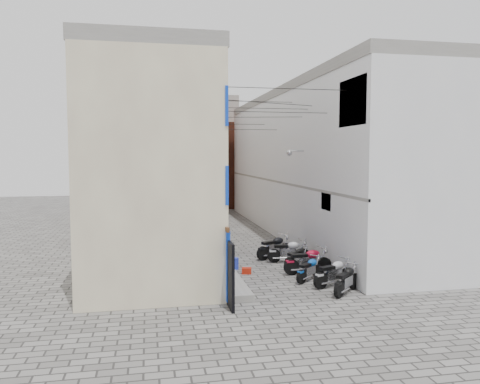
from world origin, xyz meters
TOP-DOWN VIEW (x-y plane):
  - ground at (0.00, 0.00)m, footprint 90.00×90.00m
  - plinth at (-2.05, 13.00)m, footprint 0.90×26.00m
  - building_left at (-4.98, 12.95)m, footprint 5.10×27.00m
  - building_right at (5.00, 13.00)m, footprint 5.94×26.00m
  - building_far_brick_left at (-2.00, 28.00)m, footprint 6.00×6.00m
  - building_far_brick_right at (3.00, 30.00)m, footprint 5.00×6.00m
  - building_far_concrete at (0.00, 34.00)m, footprint 8.00×5.00m
  - far_shopfront at (0.00, 25.20)m, footprint 2.00×0.30m
  - overhead_wires at (0.00, 7.64)m, footprint 5.80×13.02m
  - motorcycle_a at (1.90, 0.36)m, footprint 1.83×1.75m
  - motorcycle_b at (1.81, 1.31)m, footprint 2.08×1.33m
  - motorcycle_c at (1.17, 2.26)m, footprint 1.73×1.54m
  - motorcycle_d at (1.45, 3.26)m, footprint 2.18×0.82m
  - motorcycle_e at (1.38, 4.47)m, footprint 1.76×1.46m
  - motorcycle_f at (1.29, 5.47)m, footprint 2.08×0.86m
  - motorcycle_g at (0.86, 6.40)m, footprint 2.21×1.53m
  - person_a at (-2.35, 1.00)m, footprint 0.62×0.73m
  - person_b at (-2.22, 4.11)m, footprint 1.02×1.08m
  - water_jug_near at (-1.42, 4.66)m, footprint 0.41×0.41m
  - water_jug_far at (-1.45, 4.79)m, footprint 0.36×0.36m
  - red_crate at (-1.07, 3.81)m, footprint 0.46×0.38m

SIDE VIEW (x-z plane):
  - ground at x=0.00m, z-range 0.00..0.00m
  - red_crate at x=-1.07m, z-range 0.00..0.25m
  - plinth at x=-2.05m, z-range 0.00..0.25m
  - water_jug_far at x=-1.45m, z-range 0.00..0.45m
  - water_jug_near at x=-1.42m, z-range 0.00..0.51m
  - motorcycle_e at x=1.38m, z-range 0.00..1.02m
  - motorcycle_c at x=1.17m, z-range 0.00..1.02m
  - motorcycle_a at x=1.90m, z-range 0.00..1.11m
  - motorcycle_b at x=1.81m, z-range 0.00..1.15m
  - motorcycle_f at x=1.29m, z-range 0.00..1.17m
  - motorcycle_g at x=0.86m, z-range 0.00..1.23m
  - motorcycle_d at x=1.45m, z-range 0.00..1.24m
  - person_a at x=-2.35m, z-range 0.25..1.93m
  - person_b at x=-2.22m, z-range 0.25..2.02m
  - far_shopfront at x=0.00m, z-range 0.00..2.40m
  - building_far_brick_right at x=3.00m, z-range 0.00..8.00m
  - building_left at x=-4.98m, z-range 0.00..9.00m
  - building_right at x=5.00m, z-range 0.01..9.01m
  - building_far_brick_left at x=-2.00m, z-range 0.00..10.00m
  - building_far_concrete at x=0.00m, z-range 0.00..11.00m
  - overhead_wires at x=0.00m, z-range 6.46..7.79m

